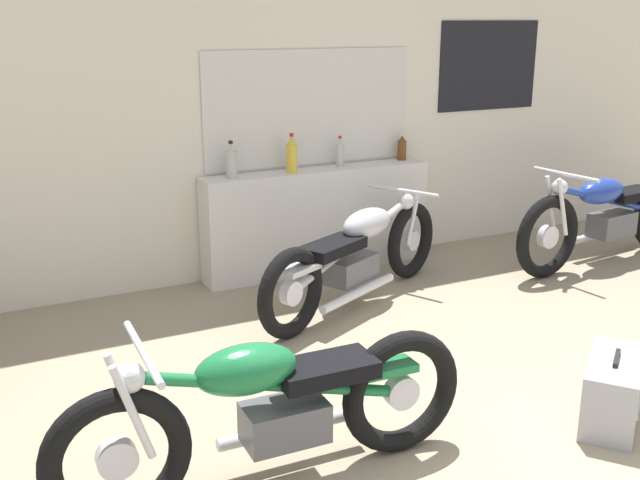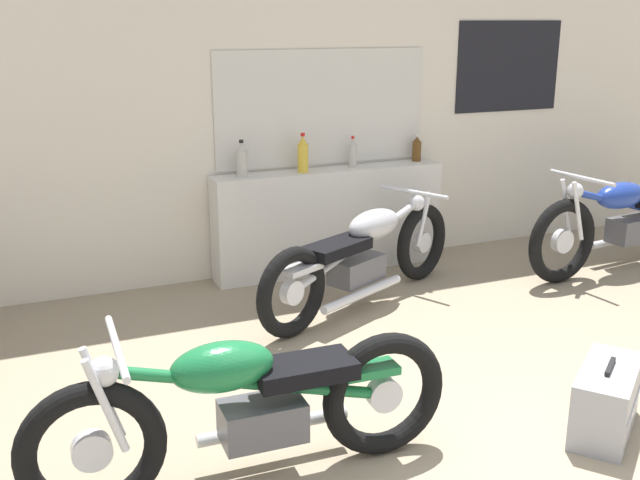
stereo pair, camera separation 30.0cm
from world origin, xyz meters
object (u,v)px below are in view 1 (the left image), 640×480
motorcycle_silver (357,254)px  bottle_leftmost (231,161)px  hard_case_silver (613,391)px  bottle_left_center (292,155)px  motorcycle_blue (607,215)px  motorcycle_green (270,408)px  bottle_right_center (402,148)px  bottle_center (340,153)px

motorcycle_silver → bottle_leftmost: bearing=127.0°
hard_case_silver → bottle_left_center: bearing=99.7°
motorcycle_blue → hard_case_silver: motorcycle_blue is taller
motorcycle_green → hard_case_silver: bearing=-9.3°
motorcycle_silver → hard_case_silver: motorcycle_silver is taller
bottle_left_center → motorcycle_silver: bottle_left_center is taller
bottle_leftmost → bottle_right_center: (1.60, 0.04, -0.02)m
motorcycle_green → motorcycle_blue: size_ratio=0.90×
bottle_left_center → bottle_center: bottle_left_center is taller
bottle_leftmost → bottle_left_center: 0.51m
bottle_leftmost → motorcycle_blue: 3.28m
bottle_center → bottle_right_center: bearing=2.4°
motorcycle_blue → motorcycle_green: bearing=-156.4°
motorcycle_silver → motorcycle_blue: bearing=-2.1°
bottle_right_center → hard_case_silver: 3.16m
bottle_left_center → hard_case_silver: (0.50, -2.93, -0.83)m
motorcycle_blue → hard_case_silver: 2.90m
bottle_leftmost → bottle_center: size_ratio=1.12×
motorcycle_green → hard_case_silver: size_ratio=3.19×
motorcycle_blue → hard_case_silver: bearing=-136.0°
motorcycle_silver → bottle_right_center: bearing=43.6°
bottle_left_center → motorcycle_green: (-1.32, -2.63, -0.62)m
bottle_leftmost → bottle_right_center: bearing=1.6°
bottle_left_center → motorcycle_blue: size_ratio=0.14×
bottle_left_center → motorcycle_silver: bearing=-80.3°
motorcycle_blue → bottle_center: bearing=155.6°
bottle_right_center → bottle_leftmost: bearing=-178.4°
motorcycle_blue → motorcycle_silver: bearing=177.9°
bottle_right_center → hard_case_silver: size_ratio=0.37×
bottle_left_center → bottle_leftmost: bearing=177.2°
bottle_center → bottle_leftmost: bearing=-179.0°
motorcycle_green → motorcycle_silver: (1.47, 1.80, 0.00)m
bottle_right_center → motorcycle_green: (-2.42, -2.70, -0.58)m
bottle_center → motorcycle_blue: size_ratio=0.12×
bottle_left_center → hard_case_silver: bearing=-80.3°
bottle_center → hard_case_silver: 3.08m
bottle_right_center → motorcycle_green: bottle_right_center is taller
bottle_leftmost → bottle_center: bottle_leftmost is taller
bottle_leftmost → hard_case_silver: bottle_leftmost is taller
bottle_center → bottle_right_center: (0.63, 0.03, -0.01)m
bottle_leftmost → motorcycle_silver: size_ratio=0.15×
motorcycle_blue → motorcycle_silver: (-2.44, 0.09, -0.03)m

